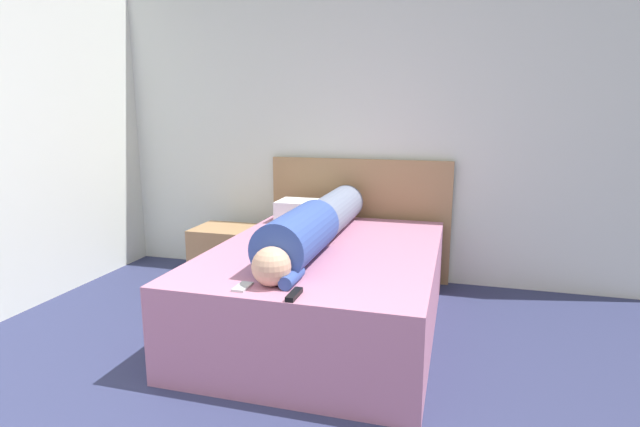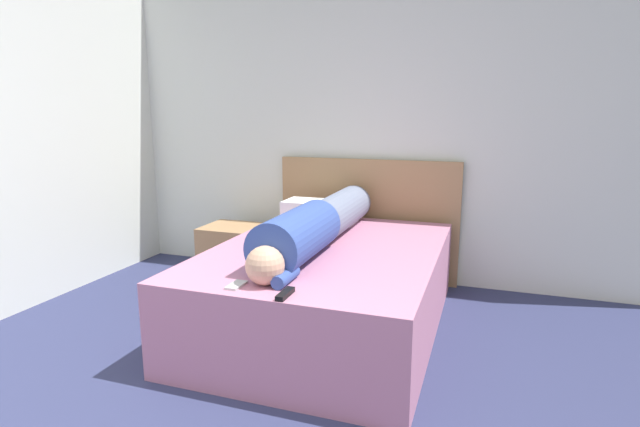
% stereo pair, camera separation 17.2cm
% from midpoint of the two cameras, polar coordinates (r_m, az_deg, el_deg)
% --- Properties ---
extents(wall_back, '(5.15, 0.06, 2.60)m').
position_cam_midpoint_polar(wall_back, '(4.20, 1.58, 10.33)').
color(wall_back, silver).
rests_on(wall_back, ground_plane).
extents(bed, '(1.39, 1.93, 0.54)m').
position_cam_midpoint_polar(bed, '(3.28, -0.82, -8.44)').
color(bed, '#B2708E').
rests_on(bed, ground_plane).
extents(headboard, '(1.51, 0.04, 1.01)m').
position_cam_midpoint_polar(headboard, '(4.19, 3.28, -0.64)').
color(headboard, '#A37A51').
rests_on(headboard, ground_plane).
extents(nightstand, '(0.49, 0.43, 0.45)m').
position_cam_midpoint_polar(nightstand, '(4.27, -11.88, -4.52)').
color(nightstand, '#A37A51').
rests_on(nightstand, ground_plane).
extents(person_lying, '(0.30, 1.78, 0.30)m').
position_cam_midpoint_polar(person_lying, '(3.19, -2.07, -1.33)').
color(person_lying, tan).
rests_on(person_lying, bed).
extents(pillow_near_headboard, '(0.56, 0.29, 0.17)m').
position_cam_midpoint_polar(pillow_near_headboard, '(3.92, -2.05, 0.22)').
color(pillow_near_headboard, white).
rests_on(pillow_near_headboard, bed).
extents(tv_remote, '(0.04, 0.15, 0.02)m').
position_cam_midpoint_polar(tv_remote, '(2.37, -5.08, -9.23)').
color(tv_remote, black).
rests_on(tv_remote, bed).
extents(cell_phone, '(0.06, 0.13, 0.01)m').
position_cam_midpoint_polar(cell_phone, '(2.52, -10.80, -8.25)').
color(cell_phone, '#B2B7BC').
rests_on(cell_phone, bed).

